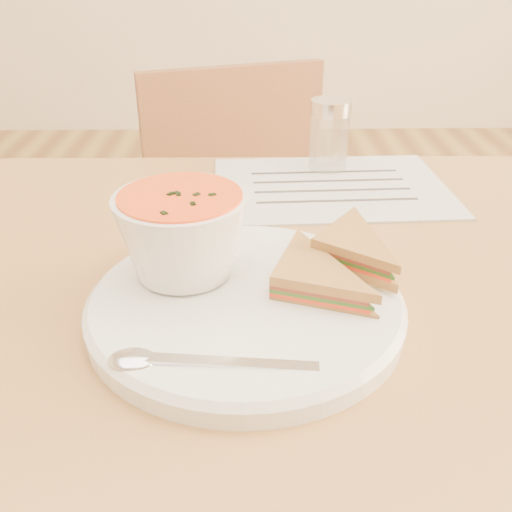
{
  "coord_description": "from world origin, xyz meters",
  "views": [
    {
      "loc": [
        -0.07,
        -0.52,
        1.06
      ],
      "look_at": [
        -0.06,
        -0.06,
        0.8
      ],
      "focal_mm": 40.0,
      "sensor_mm": 36.0,
      "label": 1
    }
  ],
  "objects_px": {
    "soup_bowl": "(183,239)",
    "condiment_shaker": "(329,136)",
    "chair_far": "(262,295)",
    "plate": "(246,306)",
    "dining_table": "(301,502)"
  },
  "relations": [
    {
      "from": "dining_table",
      "to": "plate",
      "type": "bearing_deg",
      "value": -131.73
    },
    {
      "from": "plate",
      "to": "condiment_shaker",
      "type": "relative_size",
      "value": 2.78
    },
    {
      "from": "dining_table",
      "to": "plate",
      "type": "height_order",
      "value": "plate"
    },
    {
      "from": "chair_far",
      "to": "plate",
      "type": "xyz_separation_m",
      "value": [
        -0.03,
        -0.53,
        0.34
      ]
    },
    {
      "from": "chair_far",
      "to": "condiment_shaker",
      "type": "distance_m",
      "value": 0.42
    },
    {
      "from": "dining_table",
      "to": "condiment_shaker",
      "type": "height_order",
      "value": "condiment_shaker"
    },
    {
      "from": "chair_far",
      "to": "condiment_shaker",
      "type": "relative_size",
      "value": 8.02
    },
    {
      "from": "dining_table",
      "to": "chair_far",
      "type": "relative_size",
      "value": 1.19
    },
    {
      "from": "soup_bowl",
      "to": "condiment_shaker",
      "type": "height_order",
      "value": "condiment_shaker"
    },
    {
      "from": "plate",
      "to": "soup_bowl",
      "type": "xyz_separation_m",
      "value": [
        -0.06,
        0.04,
        0.05
      ]
    },
    {
      "from": "soup_bowl",
      "to": "dining_table",
      "type": "bearing_deg",
      "value": 18.35
    },
    {
      "from": "dining_table",
      "to": "chair_far",
      "type": "xyz_separation_m",
      "value": [
        -0.04,
        0.45,
        0.05
      ]
    },
    {
      "from": "plate",
      "to": "chair_far",
      "type": "bearing_deg",
      "value": 86.78
    },
    {
      "from": "soup_bowl",
      "to": "condiment_shaker",
      "type": "bearing_deg",
      "value": 61.7
    },
    {
      "from": "condiment_shaker",
      "to": "chair_far",
      "type": "bearing_deg",
      "value": 120.28
    }
  ]
}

